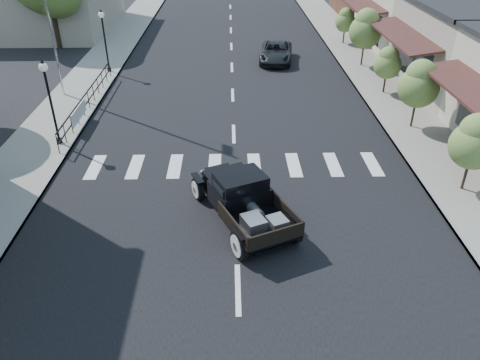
{
  "coord_description": "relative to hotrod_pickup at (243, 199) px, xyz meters",
  "views": [
    {
      "loc": [
        -0.16,
        -12.49,
        9.2
      ],
      "look_at": [
        0.16,
        1.22,
        1.0
      ],
      "focal_mm": 35.0,
      "sensor_mm": 36.0,
      "label": 1
    }
  ],
  "objects": [
    {
      "name": "ground",
      "position": [
        -0.24,
        -0.27,
        -0.83
      ],
      "size": [
        120.0,
        120.0,
        0.0
      ],
      "primitive_type": "plane",
      "color": "black",
      "rests_on": "ground"
    },
    {
      "name": "road",
      "position": [
        -0.24,
        14.73,
        -0.82
      ],
      "size": [
        14.0,
        80.0,
        0.02
      ],
      "primitive_type": "cube",
      "color": "black",
      "rests_on": "ground"
    },
    {
      "name": "railing",
      "position": [
        -7.54,
        9.73,
        -0.18
      ],
      "size": [
        0.08,
        10.0,
        1.0
      ],
      "primitive_type": null,
      "color": "black",
      "rests_on": "sidewalk_left"
    },
    {
      "name": "sidewalk_left",
      "position": [
        -8.74,
        14.73,
        -0.76
      ],
      "size": [
        3.0,
        80.0,
        0.15
      ],
      "primitive_type": "cube",
      "color": "gray",
      "rests_on": "ground"
    },
    {
      "name": "small_tree_e",
      "position": [
        8.06,
        22.05,
        0.52
      ],
      "size": [
        1.45,
        1.45,
        2.42
      ],
      "primitive_type": null,
      "color": "#5D7736",
      "rests_on": "sidewalk_right"
    },
    {
      "name": "lamp_post_b",
      "position": [
        -7.84,
        5.73,
        1.14
      ],
      "size": [
        0.36,
        0.36,
        3.65
      ],
      "primitive_type": null,
      "color": "black",
      "rests_on": "sidewalk_left"
    },
    {
      "name": "sidewalk_right",
      "position": [
        8.26,
        14.73,
        -0.76
      ],
      "size": [
        3.0,
        80.0,
        0.15
      ],
      "primitive_type": "cube",
      "color": "gray",
      "rests_on": "ground"
    },
    {
      "name": "storefront_far",
      "position": [
        14.76,
        21.73,
        1.42
      ],
      "size": [
        10.0,
        9.0,
        4.5
      ],
      "primitive_type": "cube",
      "color": "beige",
      "rests_on": "ground"
    },
    {
      "name": "second_car",
      "position": [
        2.7,
        17.98,
        -0.23
      ],
      "size": [
        2.58,
        4.6,
        1.22
      ],
      "primitive_type": "imported",
      "rotation": [
        0.0,
        0.0,
        -0.13
      ],
      "color": "black",
      "rests_on": "ground"
    },
    {
      "name": "hotrod_pickup",
      "position": [
        0.0,
        0.0,
        0.0
      ],
      "size": [
        4.01,
        5.31,
        1.67
      ],
      "primitive_type": null,
      "rotation": [
        0.0,
        0.0,
        0.42
      ],
      "color": "black",
      "rests_on": "ground"
    },
    {
      "name": "lamp_post_c",
      "position": [
        -7.84,
        15.73,
        1.14
      ],
      "size": [
        0.36,
        0.36,
        3.65
      ],
      "primitive_type": null,
      "color": "black",
      "rests_on": "sidewalk_left"
    },
    {
      "name": "small_tree_c",
      "position": [
        8.06,
        11.65,
        0.52
      ],
      "size": [
        1.45,
        1.45,
        2.42
      ],
      "primitive_type": null,
      "color": "#5D7736",
      "rests_on": "sidewalk_right"
    },
    {
      "name": "small_tree_b",
      "position": [
        8.06,
        7.12,
        0.83
      ],
      "size": [
        1.82,
        1.82,
        3.03
      ],
      "primitive_type": null,
      "color": "#5D7736",
      "rests_on": "sidewalk_right"
    },
    {
      "name": "small_tree_d",
      "position": [
        8.06,
        16.6,
        1.0
      ],
      "size": [
        2.02,
        2.02,
        3.37
      ],
      "primitive_type": null,
      "color": "#5D7736",
      "rests_on": "sidewalk_right"
    },
    {
      "name": "small_tree_a",
      "position": [
        8.06,
        1.59,
        0.72
      ],
      "size": [
        1.69,
        1.69,
        2.82
      ],
      "primitive_type": null,
      "color": "#5D7736",
      "rests_on": "sidewalk_right"
    },
    {
      "name": "road_markings",
      "position": [
        -0.24,
        9.73,
        -0.83
      ],
      "size": [
        12.0,
        60.0,
        0.06
      ],
      "primitive_type": null,
      "color": "silver",
      "rests_on": "ground"
    },
    {
      "name": "banner",
      "position": [
        -7.46,
        7.73,
        -0.38
      ],
      "size": [
        0.04,
        2.2,
        0.6
      ],
      "primitive_type": null,
      "color": "silver",
      "rests_on": "sidewalk_left"
    }
  ]
}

